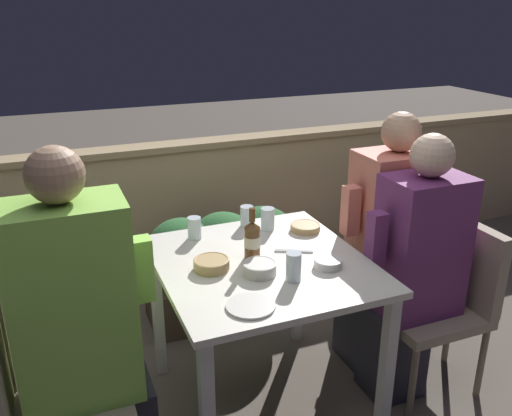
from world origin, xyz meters
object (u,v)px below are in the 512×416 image
at_px(person_coral_top, 386,242).
at_px(beer_bottle, 252,239).
at_px(chair_right_near, 444,289).
at_px(chair_left_far, 35,339).
at_px(potted_plant, 374,227).
at_px(person_purple_stripe, 413,270).
at_px(chair_left_near, 34,389).
at_px(person_green_blouse, 85,332).
at_px(chair_right_far, 415,264).

distance_m(person_coral_top, beer_bottle, 0.79).
height_order(chair_right_near, person_coral_top, person_coral_top).
bearing_deg(chair_left_far, potted_plant, 17.76).
relative_size(person_purple_stripe, person_coral_top, 0.97).
height_order(chair_left_far, potted_plant, chair_left_far).
bearing_deg(beer_bottle, chair_left_far, 172.69).
distance_m(beer_bottle, potted_plant, 1.49).
height_order(chair_left_near, chair_left_far, same).
relative_size(person_green_blouse, chair_left_far, 1.65).
distance_m(person_purple_stripe, chair_right_far, 0.39).
height_order(beer_bottle, potted_plant, beer_bottle).
xyz_separation_m(chair_right_near, person_coral_top, (-0.16, 0.28, 0.16)).
bearing_deg(chair_right_far, person_green_blouse, -169.94).
relative_size(person_coral_top, beer_bottle, 5.73).
xyz_separation_m(person_green_blouse, person_coral_top, (1.49, 0.30, -0.03)).
bearing_deg(person_purple_stripe, person_green_blouse, -179.12).
bearing_deg(person_green_blouse, chair_left_near, 180.00).
xyz_separation_m(person_green_blouse, chair_left_far, (-0.18, 0.33, -0.19)).
xyz_separation_m(person_purple_stripe, beer_bottle, (-0.72, 0.19, 0.20)).
bearing_deg(person_green_blouse, chair_left_far, 118.95).
distance_m(chair_left_far, chair_right_far, 1.87).
height_order(chair_left_near, person_green_blouse, person_green_blouse).
distance_m(person_green_blouse, beer_bottle, 0.78).
bearing_deg(beer_bottle, chair_right_far, 5.06).
relative_size(chair_left_far, beer_bottle, 3.63).
bearing_deg(chair_right_near, potted_plant, 74.93).
relative_size(chair_left_near, person_coral_top, 0.63).
distance_m(chair_left_far, chair_right_near, 1.86).
bearing_deg(chair_left_near, chair_left_far, 88.04).
bearing_deg(person_purple_stripe, beer_bottle, 165.03).
bearing_deg(person_green_blouse, chair_right_near, 0.78).
relative_size(person_green_blouse, potted_plant, 2.11).
relative_size(chair_left_near, potted_plant, 1.28).
height_order(chair_right_near, potted_plant, chair_right_near).
relative_size(person_purple_stripe, chair_right_far, 1.53).
height_order(chair_right_near, chair_right_far, same).
bearing_deg(person_coral_top, chair_right_far, 0.00).
bearing_deg(person_coral_top, potted_plant, 59.14).
bearing_deg(person_green_blouse, beer_bottle, 16.37).
xyz_separation_m(chair_left_near, person_purple_stripe, (1.65, 0.02, 0.14)).
height_order(person_green_blouse, beer_bottle, person_green_blouse).
height_order(chair_left_far, chair_right_far, same).
xyz_separation_m(person_green_blouse, chair_right_near, (1.65, 0.02, -0.19)).
height_order(person_green_blouse, person_purple_stripe, person_green_blouse).
bearing_deg(chair_left_near, potted_plant, 25.47).
distance_m(person_purple_stripe, beer_bottle, 0.77).
distance_m(chair_right_far, person_coral_top, 0.26).
height_order(person_purple_stripe, chair_right_far, person_purple_stripe).
xyz_separation_m(person_purple_stripe, person_coral_top, (0.04, 0.28, 0.02)).
height_order(chair_left_near, chair_right_near, same).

